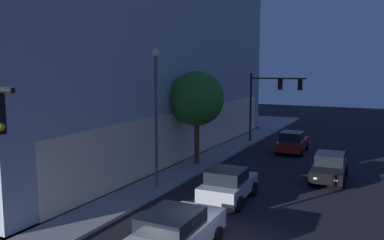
{
  "coord_description": "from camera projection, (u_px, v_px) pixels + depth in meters",
  "views": [
    {
      "loc": [
        -12.16,
        -4.83,
        6.49
      ],
      "look_at": [
        6.11,
        4.35,
        3.84
      ],
      "focal_mm": 36.53,
      "sensor_mm": 36.0,
      "label": 1
    }
  ],
  "objects": [
    {
      "name": "car_silver",
      "position": [
        228.0,
        184.0,
        19.34
      ],
      "size": [
        4.13,
        2.25,
        1.65
      ],
      "color": "#B7BABF",
      "rests_on": "ground"
    },
    {
      "name": "street_lamp_sidewalk",
      "position": [
        156.0,
        100.0,
        20.72
      ],
      "size": [
        0.44,
        0.44,
        7.45
      ],
      "color": "#4F4F4F",
      "rests_on": "sidewalk_corner"
    },
    {
      "name": "car_black",
      "position": [
        329.0,
        167.0,
        23.05
      ],
      "size": [
        4.56,
        2.16,
        1.55
      ],
      "color": "black",
      "rests_on": "ground"
    },
    {
      "name": "traffic_light_far_corner",
      "position": [
        271.0,
        94.0,
        33.51
      ],
      "size": [
        0.58,
        4.89,
        6.07
      ],
      "color": "black",
      "rests_on": "sidewalk_corner"
    },
    {
      "name": "car_white",
      "position": [
        175.0,
        232.0,
        13.68
      ],
      "size": [
        4.72,
        2.25,
        1.64
      ],
      "color": "silver",
      "rests_on": "ground"
    },
    {
      "name": "car_red",
      "position": [
        292.0,
        142.0,
        30.73
      ],
      "size": [
        4.14,
        2.16,
        1.67
      ],
      "color": "maroon",
      "rests_on": "ground"
    },
    {
      "name": "modern_building",
      "position": [
        54.0,
        44.0,
        33.97
      ],
      "size": [
        32.52,
        27.58,
        17.56
      ],
      "color": "#4C4C51",
      "rests_on": "ground"
    },
    {
      "name": "sidewalk_tree",
      "position": [
        197.0,
        99.0,
        26.04
      ],
      "size": [
        3.66,
        3.66,
        6.26
      ],
      "color": "#51381E",
      "rests_on": "sidewalk_corner"
    }
  ]
}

